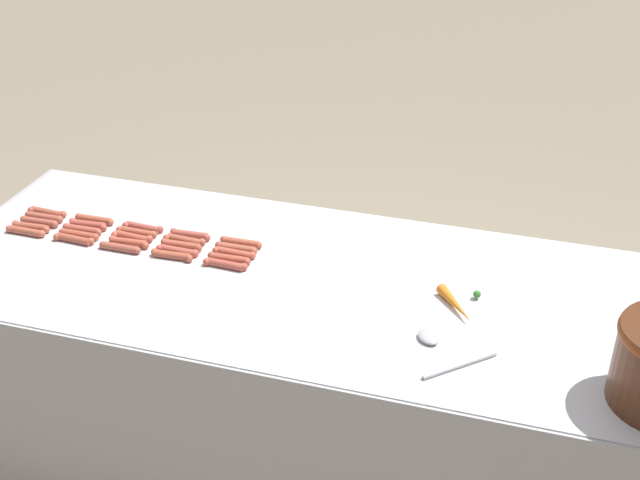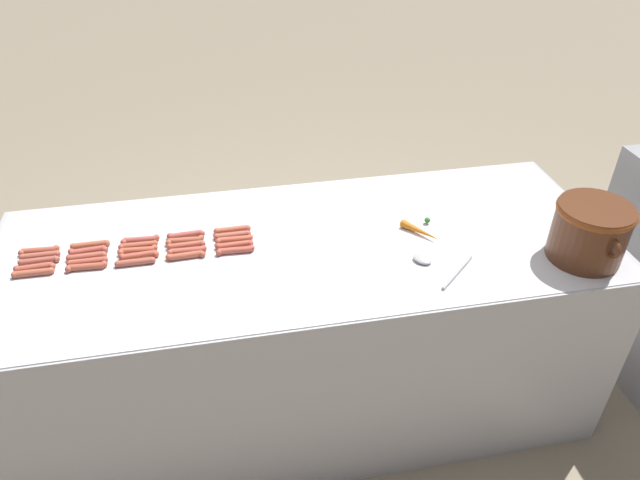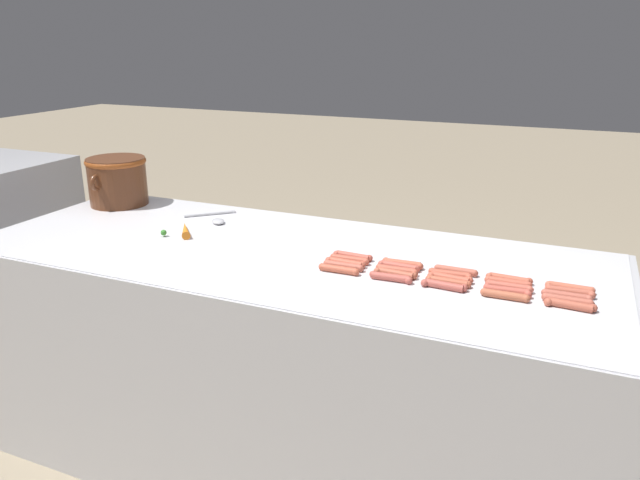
% 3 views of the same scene
% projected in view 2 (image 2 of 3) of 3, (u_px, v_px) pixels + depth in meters
% --- Properties ---
extents(ground_plane, '(20.00, 20.00, 0.00)m').
position_uv_depth(ground_plane, '(308.00, 397.00, 2.66)').
color(ground_plane, gray).
extents(griddle_counter, '(0.90, 2.31, 0.87)m').
position_uv_depth(griddle_counter, '(307.00, 328.00, 2.41)').
color(griddle_counter, '#BCBCC1').
rests_on(griddle_counter, ground_plane).
extents(hot_dog_0, '(0.03, 0.14, 0.02)m').
position_uv_depth(hot_dog_0, '(39.00, 251.00, 2.10)').
color(hot_dog_0, '#B4553F').
rests_on(hot_dog_0, griddle_counter).
extents(hot_dog_1, '(0.03, 0.14, 0.02)m').
position_uv_depth(hot_dog_1, '(90.00, 245.00, 2.12)').
color(hot_dog_1, '#B65B3E').
rests_on(hot_dog_1, griddle_counter).
extents(hot_dog_2, '(0.03, 0.14, 0.02)m').
position_uv_depth(hot_dog_2, '(140.00, 240.00, 2.15)').
color(hot_dog_2, '#B35145').
rests_on(hot_dog_2, griddle_counter).
extents(hot_dog_3, '(0.03, 0.14, 0.02)m').
position_uv_depth(hot_dog_3, '(186.00, 235.00, 2.18)').
color(hot_dog_3, '#B45145').
rests_on(hot_dog_3, griddle_counter).
extents(hot_dog_4, '(0.03, 0.14, 0.02)m').
position_uv_depth(hot_dog_4, '(232.00, 230.00, 2.20)').
color(hot_dog_4, '#BB563D').
rests_on(hot_dog_4, griddle_counter).
extents(hot_dog_5, '(0.02, 0.14, 0.02)m').
position_uv_depth(hot_dog_5, '(40.00, 255.00, 2.07)').
color(hot_dog_5, '#B55A46').
rests_on(hot_dog_5, griddle_counter).
extents(hot_dog_6, '(0.03, 0.14, 0.02)m').
position_uv_depth(hot_dog_6, '(88.00, 251.00, 2.10)').
color(hot_dog_6, '#BA5344').
rests_on(hot_dog_6, griddle_counter).
extents(hot_dog_7, '(0.03, 0.14, 0.02)m').
position_uv_depth(hot_dog_7, '(138.00, 245.00, 2.12)').
color(hot_dog_7, '#B4573D').
rests_on(hot_dog_7, griddle_counter).
extents(hot_dog_8, '(0.03, 0.14, 0.02)m').
position_uv_depth(hot_dog_8, '(185.00, 240.00, 2.15)').
color(hot_dog_8, '#B1583F').
rests_on(hot_dog_8, griddle_counter).
extents(hot_dog_9, '(0.03, 0.14, 0.02)m').
position_uv_depth(hot_dog_9, '(232.00, 235.00, 2.18)').
color(hot_dog_9, '#B35946').
rests_on(hot_dog_9, griddle_counter).
extents(hot_dog_10, '(0.03, 0.14, 0.02)m').
position_uv_depth(hot_dog_10, '(39.00, 261.00, 2.05)').
color(hot_dog_10, '#B35947').
rests_on(hot_dog_10, griddle_counter).
extents(hot_dog_11, '(0.03, 0.14, 0.02)m').
position_uv_depth(hot_dog_11, '(87.00, 256.00, 2.07)').
color(hot_dog_11, '#BB5846').
rests_on(hot_dog_11, griddle_counter).
extents(hot_dog_12, '(0.03, 0.14, 0.02)m').
position_uv_depth(hot_dog_12, '(138.00, 250.00, 2.10)').
color(hot_dog_12, '#BE5741').
rests_on(hot_dog_12, griddle_counter).
extents(hot_dog_13, '(0.03, 0.14, 0.02)m').
position_uv_depth(hot_dog_13, '(186.00, 245.00, 2.12)').
color(hot_dog_13, '#B75540').
rests_on(hot_dog_13, griddle_counter).
extents(hot_dog_14, '(0.03, 0.14, 0.02)m').
position_uv_depth(hot_dog_14, '(234.00, 239.00, 2.15)').
color(hot_dog_14, '#BD563F').
rests_on(hot_dog_14, griddle_counter).
extents(hot_dog_15, '(0.03, 0.14, 0.02)m').
position_uv_depth(hot_dog_15, '(34.00, 267.00, 2.02)').
color(hot_dog_15, '#B55742').
rests_on(hot_dog_15, griddle_counter).
extents(hot_dog_16, '(0.02, 0.14, 0.02)m').
position_uv_depth(hot_dog_16, '(87.00, 261.00, 2.04)').
color(hot_dog_16, '#B9543F').
rests_on(hot_dog_16, griddle_counter).
extents(hot_dog_17, '(0.03, 0.14, 0.02)m').
position_uv_depth(hot_dog_17, '(139.00, 255.00, 2.07)').
color(hot_dog_17, '#BB553E').
rests_on(hot_dog_17, griddle_counter).
extents(hot_dog_18, '(0.03, 0.14, 0.02)m').
position_uv_depth(hot_dog_18, '(187.00, 251.00, 2.10)').
color(hot_dog_18, '#B95445').
rests_on(hot_dog_18, griddle_counter).
extents(hot_dog_19, '(0.03, 0.14, 0.02)m').
position_uv_depth(hot_dog_19, '(234.00, 245.00, 2.12)').
color(hot_dog_19, '#B7523D').
rests_on(hot_dog_19, griddle_counter).
extents(hot_dog_20, '(0.03, 0.14, 0.02)m').
position_uv_depth(hot_dog_20, '(33.00, 273.00, 1.99)').
color(hot_dog_20, '#BE5C43').
rests_on(hot_dog_20, griddle_counter).
extents(hot_dog_21, '(0.03, 0.14, 0.02)m').
position_uv_depth(hot_dog_21, '(86.00, 267.00, 2.02)').
color(hot_dog_21, '#B9563F').
rests_on(hot_dog_21, griddle_counter).
extents(hot_dog_22, '(0.02, 0.14, 0.02)m').
position_uv_depth(hot_dog_22, '(135.00, 262.00, 2.04)').
color(hot_dog_22, '#B35743').
rests_on(hot_dog_22, griddle_counter).
extents(hot_dog_23, '(0.03, 0.14, 0.02)m').
position_uv_depth(hot_dog_23, '(186.00, 256.00, 2.07)').
color(hot_dog_23, '#B9563D').
rests_on(hot_dog_23, griddle_counter).
extents(hot_dog_24, '(0.03, 0.14, 0.02)m').
position_uv_depth(hot_dog_24, '(235.00, 250.00, 2.10)').
color(hot_dog_24, '#B95141').
rests_on(hot_dog_24, griddle_counter).
extents(bean_pot, '(0.33, 0.27, 0.21)m').
position_uv_depth(bean_pot, '(590.00, 229.00, 2.02)').
color(bean_pot, '#562D19').
rests_on(bean_pot, griddle_counter).
extents(serving_spoon, '(0.21, 0.22, 0.02)m').
position_uv_depth(serving_spoon, '(434.00, 264.00, 2.04)').
color(serving_spoon, '#B7B7BC').
rests_on(serving_spoon, griddle_counter).
extents(carrot, '(0.16, 0.13, 0.03)m').
position_uv_depth(carrot, '(421.00, 231.00, 2.19)').
color(carrot, orange).
rests_on(carrot, griddle_counter).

